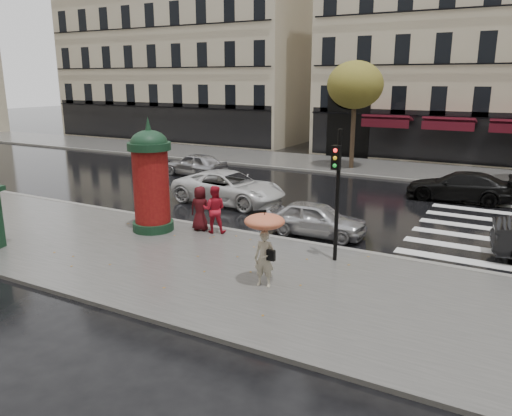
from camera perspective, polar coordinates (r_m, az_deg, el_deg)
The scene contains 17 objects.
ground at distance 15.46m, azimuth -3.46°, elevation -6.61°, with size 160.00×160.00×0.00m, color black.
near_sidewalk at distance 15.05m, azimuth -4.49°, elevation -6.99°, with size 90.00×7.00×0.12m, color #474744.
far_sidewalk at distance 32.57m, azimuth 14.71°, elevation 4.36°, with size 90.00×6.00×0.12m, color #474744.
near_kerb at distance 17.89m, azimuth 1.67°, elevation -3.36°, with size 90.00×0.25×0.14m, color slate.
far_kerb at distance 29.72m, azimuth 13.25°, elevation 3.52°, with size 90.00×0.25×0.14m, color slate.
zebra_crossing at distance 22.52m, azimuth 23.45°, elevation -0.98°, with size 3.60×11.75×0.01m, color silver.
bldg_far_left at distance 51.91m, azimuth -6.75°, elevation 20.85°, with size 24.00×14.00×22.90m.
tree_far_left at distance 31.69m, azimuth 11.26°, elevation 13.58°, with size 3.40×3.40×6.64m.
woman_umbrella at distance 13.25m, azimuth 0.98°, elevation -3.41°, with size 1.08×1.08×2.08m.
woman_red at distance 18.11m, azimuth -4.80°, elevation -0.14°, with size 0.85×0.66×1.74m, color red.
man_burgundy at distance 18.46m, azimuth -6.39°, elevation -0.04°, with size 0.81×0.53×1.66m, color #410D11.
morris_column at distance 18.49m, azimuth -11.94°, elevation 3.48°, with size 1.55×1.55×4.17m.
traffic_light at distance 15.02m, azimuth 9.24°, elevation 2.82°, with size 0.26×0.38×4.04m.
car_silver at distance 18.28m, azimuth 6.87°, elevation -1.23°, with size 1.49×3.70×1.26m, color #BCBCC1.
car_white at distance 22.87m, azimuth -3.09°, elevation 2.35°, with size 2.45×5.30×1.47m, color silver.
car_black at distance 25.22m, azimuth 22.19°, elevation 2.31°, with size 1.92×4.71×1.37m, color black.
car_far_silver at distance 29.60m, azimuth -6.97°, elevation 4.97°, with size 1.62×4.02×1.37m, color #A9A9AE.
Camera 1 is at (7.76, -12.15, 5.59)m, focal length 35.00 mm.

